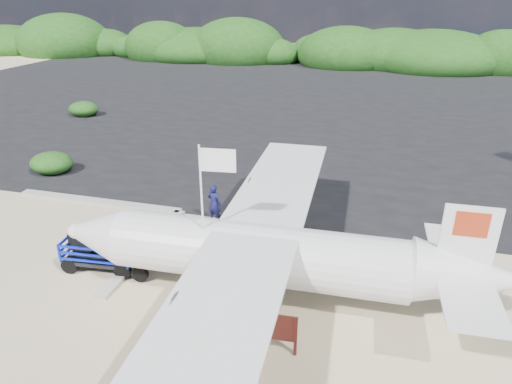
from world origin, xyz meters
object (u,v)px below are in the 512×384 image
Objects in this scene: signboard at (270,351)px; aircraft_small at (201,90)px; crew_c at (293,250)px; flagpole at (207,298)px; crew_b at (281,214)px; baggage_cart at (105,267)px; aircraft_large at (510,128)px; crew_a at (214,204)px.

signboard is 38.90m from aircraft_small.
aircraft_small reaches higher than signboard.
signboard is at bearing 74.90° from crew_c.
crew_c reaches higher than signboard.
flagpole is 0.77× the size of aircraft_small.
signboard is (2.75, -1.92, 0.00)m from flagpole.
aircraft_small is (-14.90, 28.32, -0.99)m from crew_b.
signboard is at bearing 81.58° from crew_b.
baggage_cart is 0.16× the size of aircraft_large.
crew_b reaches higher than signboard.
crew_b is at bearing 29.96° from baggage_cart.
crew_a is 0.26× the size of aircraft_small.
baggage_cart is at bearing 69.71° from aircraft_small.
flagpole is 0.31× the size of aircraft_large.
baggage_cart is 7.43m from crew_c.
crew_b is (-1.23, 7.07, 0.99)m from signboard.
crew_b is 2.77m from crew_c.
crew_a is 30.30m from aircraft_small.
baggage_cart is 1.52× the size of crew_b.
crew_a is 0.10× the size of aircraft_large.
crew_c reaches higher than aircraft_small.
flagpole is 3.02× the size of crew_a.
flagpole is at bearing -15.41° from baggage_cart.
signboard is (7.35, -2.74, 0.00)m from baggage_cart.
signboard is 8.73m from crew_a.
crew_a is at bearing 53.02° from baggage_cart.
flagpole is 2.87× the size of crew_b.
baggage_cart is 1.75× the size of signboard.
aircraft_large is at bearing 46.69° from baggage_cart.
crew_a is at bearing 77.36° from aircraft_small.
crew_b reaches higher than baggage_cart.
flagpole reaches higher than crew_a.
aircraft_large is (15.30, 26.30, 0.00)m from flagpole.
crew_c is at bearing 93.79° from crew_b.
flagpole reaches higher than crew_c.
baggage_cart is 5.62m from crew_a.
crew_b is (1.52, 5.15, 0.99)m from flagpole.
crew_b is (6.12, 4.33, 0.99)m from baggage_cart.
aircraft_large is at bearing 62.94° from signboard.
crew_c is at bearing 89.34° from signboard.
flagpole is 3.30× the size of signboard.
baggage_cart is 33.81m from aircraft_small.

